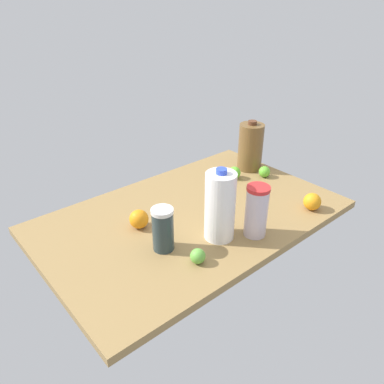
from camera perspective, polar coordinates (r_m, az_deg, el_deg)
name	(u,v)px	position (r cm, az deg, el deg)	size (l,w,h in cm)	color
countertop	(192,217)	(152.67, 0.00, -3.79)	(120.00, 76.00, 3.00)	olive
chocolate_milk_jug	(251,147)	(187.60, 8.91, 6.83)	(12.05, 12.05, 24.80)	brown
milk_jug	(220,206)	(132.07, 4.29, -2.16)	(10.90, 10.90, 27.47)	white
shaker_bottle	(163,229)	(128.69, -4.46, -5.66)	(7.70, 7.70, 16.07)	#27373B
tumbler_cup	(256,211)	(136.53, 9.79, -2.87)	(8.43, 8.43, 19.89)	silver
orange_beside_bowl	(139,219)	(143.11, -8.09, -4.10)	(7.31, 7.31, 7.31)	orange
lime_far_back	(234,173)	(179.63, 6.49, 2.94)	(5.87, 5.87, 5.87)	#5EBC2F
lime_loose	(264,172)	(183.33, 10.97, 3.05)	(5.40, 5.40, 5.40)	#5EB730
orange_near_front	(312,202)	(160.76, 17.84, -1.40)	(7.16, 7.16, 7.16)	orange
lime_by_jug	(198,256)	(125.38, 0.89, -9.74)	(5.22, 5.22, 5.22)	#60AA3D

